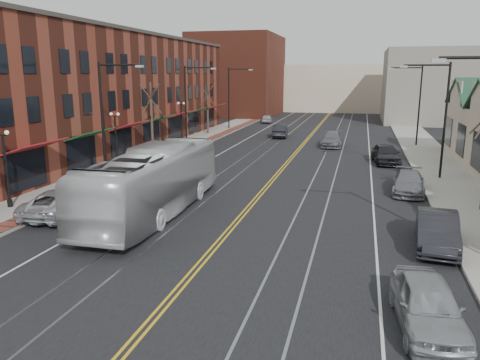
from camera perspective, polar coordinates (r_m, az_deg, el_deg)
The scene contains 28 objects.
ground at distance 16.09m, azimuth -8.94°, elevation -14.66°, with size 160.00×160.00×0.00m, color black.
sidewalk_left at distance 38.26m, azimuth -13.64°, elevation 1.47°, with size 4.00×120.00×0.15m, color gray.
sidewalk_right at distance 34.37m, azimuth 24.43°, elevation -0.59°, with size 4.00×120.00×0.15m, color gray.
building_left at distance 47.16m, azimuth -17.59°, elevation 9.98°, with size 10.00×50.00×11.00m, color maroon.
backdrop_left at distance 85.86m, azimuth -0.23°, elevation 12.61°, with size 14.00×18.00×14.00m, color maroon.
backdrop_mid at distance 98.24m, azimuth 11.30°, elevation 10.94°, with size 22.00×14.00×9.00m, color beige.
backdrop_right at distance 78.58m, azimuth 21.58°, elevation 10.61°, with size 12.00×16.00×11.00m, color slate.
streetlight_l_1 at distance 33.68m, azimuth -15.84°, elevation 8.36°, with size 3.33×0.25×8.00m.
streetlight_l_2 at distance 48.16m, azimuth -6.15°, elevation 9.98°, with size 3.33×0.25×8.00m.
streetlight_l_3 at distance 63.37m, azimuth -0.98°, elevation 10.72°, with size 3.33×0.25×8.00m.
streetlight_r_1 at distance 35.48m, azimuth 23.12°, elevation 8.03°, with size 3.33×0.25×8.00m.
streetlight_r_2 at distance 51.34m, azimuth 20.59°, elevation 9.42°, with size 3.33×0.25×8.00m.
lamppost_l_1 at distance 28.59m, azimuth -26.60°, elevation 1.04°, with size 0.84×0.28×4.27m.
lamppost_l_2 at distance 38.29m, azimuth -14.86°, elevation 4.65°, with size 0.84×0.28×4.27m.
lamppost_l_3 at distance 50.86m, azimuth -7.14°, elevation 6.91°, with size 0.84×0.28×4.27m.
tree_left_near at distance 43.31m, azimuth -10.73°, elevation 7.51°, with size 1.78×1.37×6.48m.
tree_left_far at distance 58.16m, azimuth -3.97°, elevation 8.78°, with size 1.66×1.28×6.02m.
manhole_far at distance 28.03m, azimuth -23.70°, elevation -3.20°, with size 0.60×0.60×0.02m, color #592D19.
traffic_signal at distance 40.84m, azimuth -9.43°, elevation 5.60°, with size 0.18×0.15×3.80m.
transit_bus at distance 25.18m, azimuth -10.48°, elevation -0.21°, with size 3.00×12.83×3.57m, color silver.
parked_suv at distance 26.54m, azimuth -20.96°, elevation -2.56°, with size 2.40×5.21×1.45m, color silver.
parked_car_a at distance 15.26m, azimuth 21.91°, elevation -13.93°, with size 1.77×4.41×1.50m, color #9A9DA1.
parked_car_b at distance 21.97m, azimuth 22.89°, elevation -5.70°, with size 1.65×4.72×1.55m, color #222228.
parked_car_c at distance 31.29m, azimuth 19.86°, elevation -0.30°, with size 1.90×4.67×1.35m, color slate.
parked_car_d at distance 41.02m, azimuth 17.35°, elevation 3.07°, with size 1.96×4.86×1.66m, color black.
distant_car_left at distance 55.78m, azimuth 4.92°, elevation 5.99°, with size 1.60×4.59×1.51m, color black.
distant_car_right at distance 49.41m, azimuth 11.15°, elevation 4.90°, with size 2.10×5.16×1.50m, color slate.
distant_car_far at distance 72.21m, azimuth 3.30°, elevation 7.48°, with size 1.52×3.78×1.29m, color #B4B5BC.
Camera 1 is at (5.87, -13.02, 7.39)m, focal length 35.00 mm.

